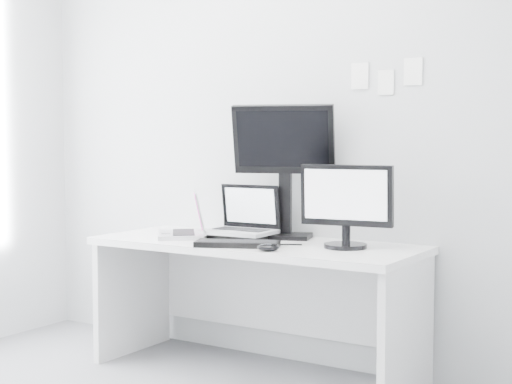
% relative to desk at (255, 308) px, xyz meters
% --- Properties ---
extents(back_wall, '(3.60, 0.00, 3.60)m').
position_rel_desk_xyz_m(back_wall, '(0.00, 0.35, 0.99)').
color(back_wall, '#B8BABD').
rests_on(back_wall, ground).
extents(desk, '(1.80, 0.70, 0.73)m').
position_rel_desk_xyz_m(desk, '(0.00, 0.00, 0.00)').
color(desk, white).
rests_on(desk, ground).
extents(macbook, '(0.44, 0.46, 0.27)m').
position_rel_desk_xyz_m(macbook, '(-0.47, -0.04, 0.50)').
color(macbook, '#B8B8BD').
rests_on(macbook, desk).
extents(speaker, '(0.11, 0.11, 0.18)m').
position_rel_desk_xyz_m(speaker, '(-0.32, 0.28, 0.45)').
color(speaker, black).
rests_on(speaker, desk).
extents(dell_laptop, '(0.38, 0.30, 0.31)m').
position_rel_desk_xyz_m(dell_laptop, '(-0.13, 0.04, 0.52)').
color(dell_laptop, '#A4A5AB').
rests_on(dell_laptop, desk).
extents(rear_monitor, '(0.59, 0.37, 0.76)m').
position_rel_desk_xyz_m(rear_monitor, '(0.06, 0.20, 0.75)').
color(rear_monitor, black).
rests_on(rear_monitor, desk).
extents(samsung_monitor, '(0.50, 0.28, 0.44)m').
position_rel_desk_xyz_m(samsung_monitor, '(0.52, 0.04, 0.58)').
color(samsung_monitor, black).
rests_on(samsung_monitor, desk).
extents(keyboard, '(0.46, 0.31, 0.03)m').
position_rel_desk_xyz_m(keyboard, '(0.03, -0.21, 0.38)').
color(keyboard, black).
rests_on(keyboard, desk).
extents(mouse, '(0.13, 0.11, 0.04)m').
position_rel_desk_xyz_m(mouse, '(0.24, -0.26, 0.38)').
color(mouse, black).
rests_on(mouse, desk).
extents(wall_note_0, '(0.10, 0.00, 0.14)m').
position_rel_desk_xyz_m(wall_note_0, '(0.45, 0.34, 1.26)').
color(wall_note_0, white).
rests_on(wall_note_0, back_wall).
extents(wall_note_1, '(0.09, 0.00, 0.13)m').
position_rel_desk_xyz_m(wall_note_1, '(0.60, 0.34, 1.22)').
color(wall_note_1, white).
rests_on(wall_note_1, back_wall).
extents(wall_note_2, '(0.10, 0.00, 0.14)m').
position_rel_desk_xyz_m(wall_note_2, '(0.75, 0.34, 1.26)').
color(wall_note_2, white).
rests_on(wall_note_2, back_wall).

